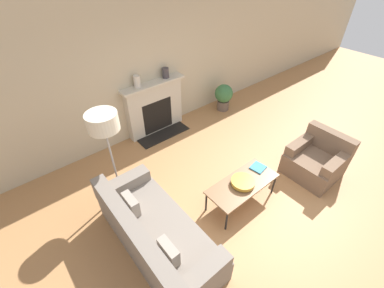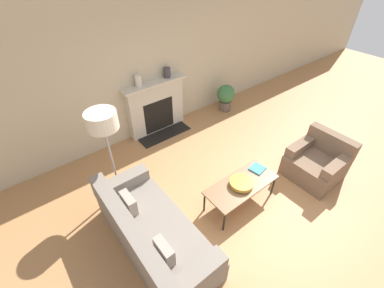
# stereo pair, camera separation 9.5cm
# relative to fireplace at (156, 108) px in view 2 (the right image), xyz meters

# --- Properties ---
(ground_plane) EXTENTS (18.00, 18.00, 0.00)m
(ground_plane) POSITION_rel_fireplace_xyz_m (0.01, -2.88, -0.58)
(ground_plane) COLOR #A87547
(wall_back) EXTENTS (18.00, 0.06, 2.90)m
(wall_back) POSITION_rel_fireplace_xyz_m (0.01, 0.14, 0.87)
(wall_back) COLOR #BCAD8E
(wall_back) RESTS_ON ground_plane
(fireplace) EXTENTS (1.44, 0.59, 1.19)m
(fireplace) POSITION_rel_fireplace_xyz_m (0.00, 0.00, 0.00)
(fireplace) COLOR beige
(fireplace) RESTS_ON ground_plane
(couch) EXTENTS (0.89, 2.05, 0.81)m
(couch) POSITION_rel_fireplace_xyz_m (-1.62, -2.43, -0.28)
(couch) COLOR slate
(couch) RESTS_ON ground_plane
(armchair_near) EXTENTS (0.87, 0.87, 0.81)m
(armchair_near) POSITION_rel_fireplace_xyz_m (1.52, -3.05, -0.28)
(armchair_near) COLOR brown
(armchair_near) RESTS_ON ground_plane
(coffee_table) EXTENTS (1.23, 0.53, 0.45)m
(coffee_table) POSITION_rel_fireplace_xyz_m (-0.07, -2.65, -0.16)
(coffee_table) COLOR brown
(coffee_table) RESTS_ON ground_plane
(bowl) EXTENTS (0.38, 0.38, 0.08)m
(bowl) POSITION_rel_fireplace_xyz_m (-0.09, -2.67, -0.08)
(bowl) COLOR #BC8E2D
(bowl) RESTS_ON coffee_table
(book) EXTENTS (0.26, 0.25, 0.02)m
(book) POSITION_rel_fireplace_xyz_m (0.39, -2.58, -0.12)
(book) COLOR teal
(book) RESTS_ON coffee_table
(floor_lamp) EXTENTS (0.45, 0.45, 1.64)m
(floor_lamp) POSITION_rel_fireplace_xyz_m (-1.56, -1.21, 0.81)
(floor_lamp) COLOR gray
(floor_lamp) RESTS_ON ground_plane
(mantel_vase_left) EXTENTS (0.14, 0.14, 0.24)m
(mantel_vase_left) POSITION_rel_fireplace_xyz_m (-0.34, 0.01, 0.73)
(mantel_vase_left) COLOR beige
(mantel_vase_left) RESTS_ON fireplace
(mantel_vase_center_left) EXTENTS (0.14, 0.14, 0.21)m
(mantel_vase_center_left) POSITION_rel_fireplace_xyz_m (0.34, 0.01, 0.72)
(mantel_vase_center_left) COLOR #3D383D
(mantel_vase_center_left) RESTS_ON fireplace
(potted_plant) EXTENTS (0.45, 0.45, 0.68)m
(potted_plant) POSITION_rel_fireplace_xyz_m (1.83, -0.32, -0.19)
(potted_plant) COLOR brown
(potted_plant) RESTS_ON ground_plane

